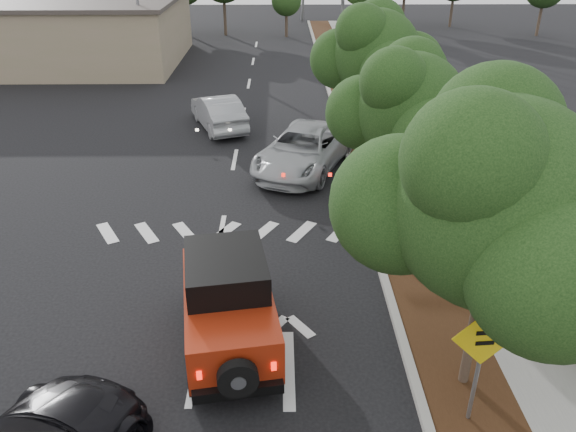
{
  "coord_description": "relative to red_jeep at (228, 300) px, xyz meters",
  "views": [
    {
      "loc": [
        1.86,
        -9.13,
        8.5
      ],
      "look_at": [
        2.03,
        3.0,
        2.13
      ],
      "focal_mm": 35.0,
      "sensor_mm": 36.0,
      "label": 1
    }
  ],
  "objects": [
    {
      "name": "red_jeep",
      "position": [
        0.0,
        0.0,
        0.0
      ],
      "size": [
        2.44,
        4.38,
        2.16
      ],
      "rotation": [
        0.0,
        0.0,
        0.16
      ],
      "color": "black",
      "rests_on": "ground"
    },
    {
      "name": "light_pole_a",
      "position": [
        -7.17,
        25.0,
        -1.1
      ],
      "size": [
        2.0,
        0.22,
        9.0
      ],
      "primitive_type": null,
      "color": "slate",
      "rests_on": "ground"
    },
    {
      "name": "street_tree_mid",
      "position": [
        4.93,
        5.5,
        -1.1
      ],
      "size": [
        3.2,
        3.2,
        5.32
      ],
      "primitive_type": null,
      "color": "black",
      "rests_on": "ground"
    },
    {
      "name": "ground",
      "position": [
        -0.67,
        -1.0,
        -1.1
      ],
      "size": [
        120.0,
        120.0,
        0.0
      ],
      "primitive_type": "plane",
      "color": "black",
      "rests_on": "ground"
    },
    {
      "name": "planting_strip",
      "position": [
        4.93,
        11.0,
        -1.04
      ],
      "size": [
        1.8,
        70.0,
        0.12
      ],
      "primitive_type": "cube",
      "color": "black",
      "rests_on": "ground"
    },
    {
      "name": "hedge",
      "position": [
        8.23,
        11.0,
        -0.7
      ],
      "size": [
        0.8,
        70.0,
        0.8
      ],
      "primitive_type": "cube",
      "color": "black",
      "rests_on": "ground"
    },
    {
      "name": "silver_sedan_oncoming",
      "position": [
        -1.67,
        14.97,
        -0.33
      ],
      "size": [
        3.12,
        4.89,
        1.52
      ],
      "primitive_type": "imported",
      "rotation": [
        0.0,
        0.0,
        3.5
      ],
      "color": "#97999E",
      "rests_on": "ground"
    },
    {
      "name": "sidewalk",
      "position": [
        6.83,
        11.0,
        -1.04
      ],
      "size": [
        2.0,
        70.0,
        0.12
      ],
      "primitive_type": "cube",
      "color": "gray",
      "rests_on": "ground"
    },
    {
      "name": "transmission_tower",
      "position": [
        5.33,
        47.0,
        -1.1
      ],
      "size": [
        7.0,
        4.0,
        28.0
      ],
      "primitive_type": null,
      "color": "slate",
      "rests_on": "ground"
    },
    {
      "name": "silver_suv_ahead",
      "position": [
        2.08,
        10.06,
        -0.3
      ],
      "size": [
        4.57,
        6.27,
        1.59
      ],
      "primitive_type": "imported",
      "rotation": [
        0.0,
        0.0,
        -0.38
      ],
      "color": "#A1A5A9",
      "rests_on": "ground"
    },
    {
      "name": "street_tree_near",
      "position": [
        4.93,
        -1.5,
        -1.1
      ],
      "size": [
        3.8,
        3.8,
        5.92
      ],
      "primitive_type": null,
      "color": "black",
      "rests_on": "ground"
    },
    {
      "name": "commercial_building",
      "position": [
        -16.67,
        29.0,
        0.9
      ],
      "size": [
        22.0,
        12.0,
        4.0
      ],
      "primitive_type": "cube",
      "color": "gray",
      "rests_on": "ground"
    },
    {
      "name": "curb",
      "position": [
        3.93,
        11.0,
        -1.02
      ],
      "size": [
        0.2,
        70.0,
        0.15
      ],
      "primitive_type": "cube",
      "color": "#9E9B93",
      "rests_on": "ground"
    },
    {
      "name": "speed_hump_sign",
      "position": [
        4.74,
        -2.52,
        0.69
      ],
      "size": [
        1.21,
        0.13,
        2.57
      ],
      "rotation": [
        0.0,
        0.0,
        0.07
      ],
      "color": "slate",
      "rests_on": "ground"
    },
    {
      "name": "parked_suv",
      "position": [
        -8.09,
        25.58,
        -0.34
      ],
      "size": [
        4.67,
        2.48,
        1.51
      ],
      "primitive_type": "imported",
      "rotation": [
        0.0,
        0.0,
        1.41
      ],
      "color": "#9FA2A6",
      "rests_on": "ground"
    },
    {
      "name": "street_tree_far",
      "position": [
        4.93,
        12.0,
        -1.1
      ],
      "size": [
        3.4,
        3.4,
        5.62
      ],
      "primitive_type": null,
      "color": "black",
      "rests_on": "ground"
    },
    {
      "name": "light_pole_b",
      "position": [
        -8.17,
        37.0,
        -1.1
      ],
      "size": [
        2.0,
        0.22,
        9.0
      ],
      "primitive_type": null,
      "color": "slate",
      "rests_on": "ground"
    }
  ]
}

